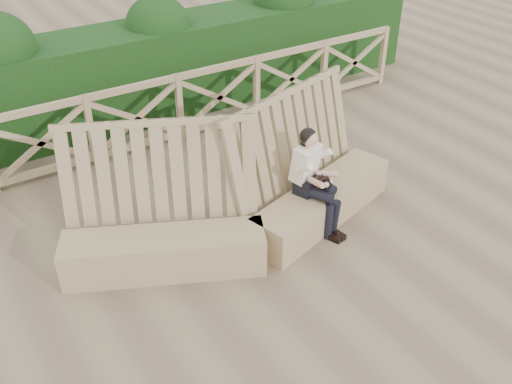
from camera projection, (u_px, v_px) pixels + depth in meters
ground at (264, 279)px, 6.42m from camera, size 60.00×60.00×0.00m
bench at (245, 212)px, 6.80m from camera, size 4.38×1.66×1.62m
woman at (313, 176)px, 6.85m from camera, size 0.47×0.80×1.34m
guardrail at (137, 118)px, 8.56m from camera, size 10.10×0.09×1.10m
hedge at (106, 80)px, 9.30m from camera, size 12.00×1.20×1.50m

